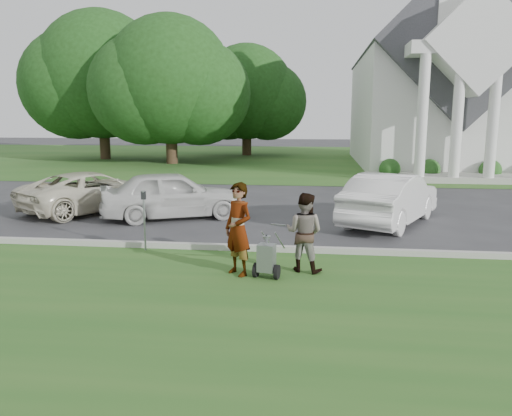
% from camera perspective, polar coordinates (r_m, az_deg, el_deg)
% --- Properties ---
extents(ground, '(120.00, 120.00, 0.00)m').
position_cam_1_polar(ground, '(11.40, -1.78, -5.66)').
color(ground, '#333335').
rests_on(ground, ground).
extents(grass_strip, '(80.00, 7.00, 0.01)m').
position_cam_1_polar(grass_strip, '(8.60, -4.82, -11.12)').
color(grass_strip, '#26571E').
rests_on(grass_strip, ground).
extents(church_lawn, '(80.00, 30.00, 0.01)m').
position_cam_1_polar(church_lawn, '(38.00, 4.33, 5.65)').
color(church_lawn, '#26571E').
rests_on(church_lawn, ground).
extents(curb, '(80.00, 0.18, 0.15)m').
position_cam_1_polar(curb, '(11.91, -1.39, -4.58)').
color(curb, '#9E9E93').
rests_on(curb, ground).
extents(church, '(9.19, 19.00, 24.10)m').
position_cam_1_polar(church, '(34.84, 19.62, 14.43)').
color(church, white).
rests_on(church, ground).
extents(tree_left, '(10.63, 8.40, 9.71)m').
position_cam_1_polar(tree_left, '(34.27, -9.84, 13.56)').
color(tree_left, '#332316').
rests_on(tree_left, ground).
extents(tree_far, '(11.64, 9.20, 10.73)m').
position_cam_1_polar(tree_far, '(39.18, -17.27, 13.69)').
color(tree_far, '#332316').
rests_on(tree_far, ground).
extents(tree_back, '(9.61, 7.60, 8.89)m').
position_cam_1_polar(tree_back, '(41.24, -1.10, 12.62)').
color(tree_back, '#332316').
rests_on(tree_back, ground).
extents(striping_cart, '(0.61, 1.06, 0.93)m').
position_cam_1_polar(striping_cart, '(9.86, 1.22, -5.81)').
color(striping_cart, black).
rests_on(striping_cart, ground).
extents(person_left, '(0.81, 0.78, 1.87)m').
position_cam_1_polar(person_left, '(9.93, -2.04, -2.51)').
color(person_left, '#999999').
rests_on(person_left, ground).
extents(person_right, '(0.94, 0.82, 1.63)m').
position_cam_1_polar(person_right, '(10.24, 5.53, -2.86)').
color(person_right, '#999999').
rests_on(person_right, ground).
extents(parking_meter_near, '(0.10, 0.09, 1.45)m').
position_cam_1_polar(parking_meter_near, '(12.04, -12.66, -0.58)').
color(parking_meter_near, gray).
rests_on(parking_meter_near, ground).
extents(car_a, '(4.48, 5.26, 1.34)m').
position_cam_1_polar(car_a, '(17.67, -18.12, 1.82)').
color(car_a, beige).
rests_on(car_a, ground).
extents(car_b, '(4.76, 3.36, 1.50)m').
position_cam_1_polar(car_b, '(15.80, -9.53, 1.53)').
color(car_b, silver).
rests_on(car_b, ground).
extents(car_d, '(3.48, 4.86, 1.52)m').
position_cam_1_polar(car_d, '(15.29, 15.13, 1.05)').
color(car_d, silver).
rests_on(car_d, ground).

